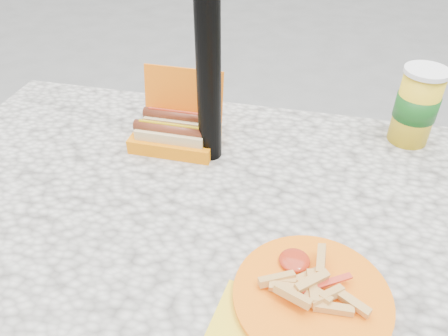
# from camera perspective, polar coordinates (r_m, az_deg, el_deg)

# --- Properties ---
(picnic_table) EXTENTS (1.20, 0.80, 0.75)m
(picnic_table) POSITION_cam_1_polar(r_m,az_deg,el_deg) (0.94, -4.09, -9.19)
(picnic_table) COLOR beige
(picnic_table) RESTS_ON ground
(hotdog_box) EXTENTS (0.19, 0.15, 0.15)m
(hotdog_box) POSITION_cam_1_polar(r_m,az_deg,el_deg) (1.01, -6.30, 4.90)
(hotdog_box) COLOR orange
(hotdog_box) RESTS_ON picnic_table
(fries_plate) EXTENTS (0.28, 0.33, 0.05)m
(fries_plate) POSITION_cam_1_polar(r_m,az_deg,el_deg) (0.71, 10.92, -16.37)
(fries_plate) COLOR yellow
(fries_plate) RESTS_ON picnic_table
(soda_cup) EXTENTS (0.10, 0.10, 0.18)m
(soda_cup) POSITION_cam_1_polar(r_m,az_deg,el_deg) (1.07, 23.84, 7.41)
(soda_cup) COLOR yellow
(soda_cup) RESTS_ON picnic_table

